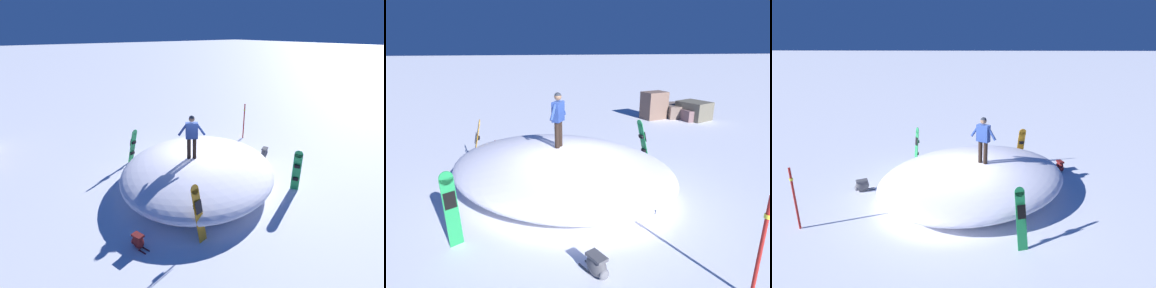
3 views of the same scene
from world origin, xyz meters
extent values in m
plane|color=white|center=(0.00, 0.00, 0.00)|extent=(240.00, 240.00, 0.00)
ellipsoid|color=white|center=(-0.55, -0.36, 0.54)|extent=(8.72, 8.60, 1.08)
cylinder|color=black|center=(-0.76, -0.40, 1.46)|extent=(0.14, 0.14, 0.77)
cylinder|color=black|center=(-0.93, -0.29, 1.46)|extent=(0.14, 0.14, 0.77)
cube|color=navy|center=(-0.85, -0.34, 2.13)|extent=(0.48, 0.41, 0.57)
sphere|color=#936B4C|center=(-0.85, -0.34, 2.55)|extent=(0.21, 0.21, 0.21)
cylinder|color=navy|center=(-0.59, -0.51, 2.18)|extent=(0.36, 0.27, 0.48)
cylinder|color=navy|center=(-1.10, -0.18, 2.18)|extent=(0.36, 0.27, 0.48)
sphere|color=#333842|center=(-0.85, -0.34, 2.57)|extent=(0.20, 0.20, 0.20)
cube|color=#1E8C47|center=(1.87, -2.89, 0.72)|extent=(0.29, 0.33, 1.44)
cylinder|color=#1E8C47|center=(1.80, -2.93, 1.44)|extent=(0.19, 0.27, 0.29)
cube|color=black|center=(1.86, -2.89, 0.98)|extent=(0.16, 0.23, 0.35)
cube|color=black|center=(1.81, -2.92, 0.98)|extent=(0.17, 0.20, 0.12)
cube|color=black|center=(1.86, -2.90, 0.46)|extent=(0.17, 0.20, 0.12)
cube|color=orange|center=(-2.50, -2.89, 0.74)|extent=(0.35, 0.39, 1.48)
cylinder|color=orange|center=(-2.53, -2.73, 1.48)|extent=(0.30, 0.13, 0.29)
cube|color=black|center=(-2.50, -2.88, 1.01)|extent=(0.25, 0.13, 0.36)
cube|color=black|center=(-2.51, -2.79, 1.01)|extent=(0.20, 0.12, 0.12)
cube|color=black|center=(-2.49, -2.91, 0.47)|extent=(0.20, 0.12, 0.12)
cube|color=#1E8C47|center=(-1.75, 2.68, 0.72)|extent=(0.38, 0.49, 1.45)
cylinder|color=#1E8C47|center=(-1.69, 2.49, 1.45)|extent=(0.28, 0.16, 0.26)
cube|color=black|center=(-1.75, 2.67, 0.98)|extent=(0.25, 0.16, 0.35)
cube|color=black|center=(-1.72, 2.57, 0.98)|extent=(0.21, 0.15, 0.12)
cube|color=black|center=(-1.76, 2.71, 0.46)|extent=(0.21, 0.15, 0.12)
ellipsoid|color=maroon|center=(-4.02, -2.24, 0.22)|extent=(0.33, 0.42, 0.43)
ellipsoid|color=maroon|center=(-4.07, -2.08, 0.15)|extent=(0.20, 0.15, 0.21)
cube|color=maroon|center=(-4.02, -2.24, 0.40)|extent=(0.28, 0.35, 0.06)
cylinder|color=maroon|center=(-4.02, -2.46, 0.01)|extent=(0.11, 0.26, 0.04)
cylinder|color=maroon|center=(-3.90, -2.42, 0.01)|extent=(0.11, 0.26, 0.04)
ellipsoid|color=#4C4C51|center=(3.35, -0.25, 0.21)|extent=(0.53, 0.44, 0.42)
ellipsoid|color=slate|center=(3.54, -0.16, 0.15)|extent=(0.21, 0.24, 0.20)
cube|color=#4C4C51|center=(3.35, -0.25, 0.39)|extent=(0.45, 0.37, 0.06)
cylinder|color=#4C4C51|center=(3.09, -0.29, 0.01)|extent=(0.30, 0.17, 0.04)
cylinder|color=#4C4C51|center=(3.16, -0.43, 0.01)|extent=(0.30, 0.17, 0.04)
cylinder|color=#A51E19|center=(4.36, 2.08, 0.93)|extent=(0.06, 0.06, 1.86)
cylinder|color=yellow|center=(4.36, 2.08, 1.52)|extent=(0.10, 0.10, 0.06)
camera|label=1|loc=(-6.59, -8.08, 5.42)|focal=27.31mm
camera|label=2|loc=(7.85, -1.45, 3.95)|focal=29.37mm
camera|label=3|loc=(-0.50, 9.70, 5.15)|focal=29.72mm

